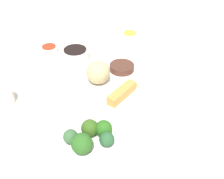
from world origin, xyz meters
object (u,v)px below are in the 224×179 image
object	(u,v)px
soy_sauce_bowl	(75,55)
teacup	(2,97)
sauce_ramekin_hot_mustard	(130,36)
broccoli_plate	(89,144)
sauce_ramekin_sweet_and_sour	(49,50)
main_plate	(122,85)

from	to	relation	value
soy_sauce_bowl	teacup	world-z (taller)	teacup
sauce_ramekin_hot_mustard	teacup	size ratio (longest dim) A/B	0.95
broccoli_plate	sauce_ramekin_sweet_and_sour	world-z (taller)	sauce_ramekin_sweet_and_sour
main_plate	soy_sauce_bowl	xyz separation A→B (m)	(-0.21, -0.12, 0.01)
broccoli_plate	soy_sauce_bowl	xyz separation A→B (m)	(-0.44, 0.04, 0.01)
broccoli_plate	soy_sauce_bowl	world-z (taller)	soy_sauce_bowl
main_plate	sauce_ramekin_hot_mustard	size ratio (longest dim) A/B	4.53
sauce_ramekin_sweet_and_sour	teacup	world-z (taller)	teacup
soy_sauce_bowl	sauce_ramekin_hot_mustard	distance (m)	0.27
teacup	soy_sauce_bowl	bearing A→B (deg)	127.78
teacup	sauce_ramekin_hot_mustard	bearing A→B (deg)	121.28
broccoli_plate	soy_sauce_bowl	bearing A→B (deg)	174.67
sauce_ramekin_sweet_and_sour	main_plate	bearing A→B (deg)	35.46
main_plate	teacup	distance (m)	0.37
main_plate	sauce_ramekin_sweet_and_sour	bearing A→B (deg)	-144.54
main_plate	broccoli_plate	xyz separation A→B (m)	(0.23, -0.16, -0.00)
sauce_ramekin_hot_mustard	broccoli_plate	bearing A→B (deg)	-27.83
broccoli_plate	main_plate	bearing A→B (deg)	145.54
teacup	broccoli_plate	bearing A→B (deg)	41.53
main_plate	teacup	world-z (taller)	teacup
broccoli_plate	teacup	world-z (taller)	teacup
broccoli_plate	teacup	distance (m)	0.32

